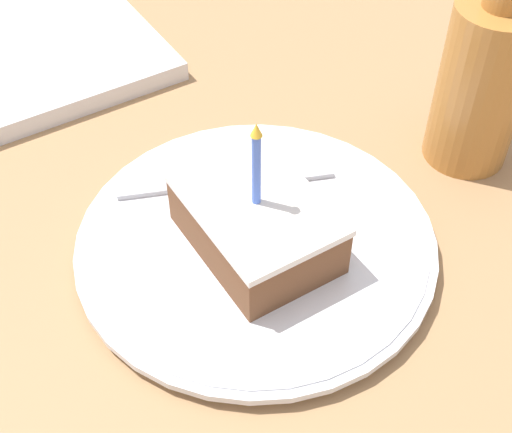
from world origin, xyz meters
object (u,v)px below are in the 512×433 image
at_px(fork, 241,178).
at_px(bottle, 483,79).
at_px(marble_board, 12,62).
at_px(cake_slice, 257,223).
at_px(plate, 256,243).

xyz_separation_m(fork, bottle, (-0.20, 0.06, 0.06)).
bearing_deg(bottle, marble_board, -48.47).
xyz_separation_m(fork, marble_board, (0.11, -0.29, -0.01)).
distance_m(cake_slice, fork, 0.08).
relative_size(plate, marble_board, 0.97).
xyz_separation_m(cake_slice, bottle, (-0.23, -0.01, 0.04)).
distance_m(plate, marble_board, 0.36).
bearing_deg(marble_board, fork, 110.57).
bearing_deg(bottle, plate, 0.02).
bearing_deg(plate, bottle, -179.98).
bearing_deg(bottle, cake_slice, 1.75).
relative_size(cake_slice, bottle, 0.61).
height_order(plate, marble_board, marble_board).
bearing_deg(fork, cake_slice, 68.01).
distance_m(fork, marble_board, 0.31).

